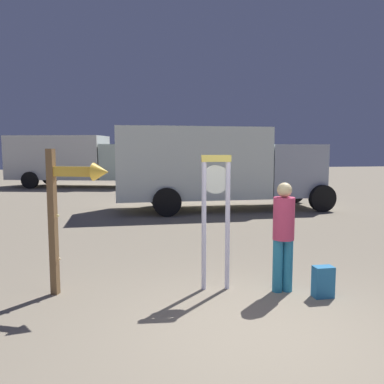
# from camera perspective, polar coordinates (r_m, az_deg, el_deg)

# --- Properties ---
(ground_plane) EXTENTS (80.00, 80.00, 0.00)m
(ground_plane) POSITION_cam_1_polar(r_m,az_deg,el_deg) (4.84, 10.21, -19.50)
(ground_plane) COLOR gray
(standing_clock) EXTENTS (0.44, 0.13, 2.01)m
(standing_clock) POSITION_cam_1_polar(r_m,az_deg,el_deg) (5.87, 3.43, -2.17)
(standing_clock) COLOR silver
(standing_clock) RESTS_ON ground_plane
(arrow_sign) EXTENTS (0.92, 0.52, 2.10)m
(arrow_sign) POSITION_cam_1_polar(r_m,az_deg,el_deg) (5.80, -16.83, -0.97)
(arrow_sign) COLOR brown
(arrow_sign) RESTS_ON ground_plane
(person_near_clock) EXTENTS (0.31, 0.31, 1.61)m
(person_near_clock) POSITION_cam_1_polar(r_m,az_deg,el_deg) (5.96, 12.98, -5.51)
(person_near_clock) COLOR teal
(person_near_clock) RESTS_ON ground_plane
(backpack) EXTENTS (0.28, 0.22, 0.45)m
(backpack) POSITION_cam_1_polar(r_m,az_deg,el_deg) (6.06, 18.24, -12.14)
(backpack) COLOR teal
(backpack) RESTS_ON ground_plane
(box_truck_near) EXTENTS (7.29, 2.55, 2.82)m
(box_truck_near) POSITION_cam_1_polar(r_m,az_deg,el_deg) (13.79, 3.13, 3.87)
(box_truck_near) COLOR white
(box_truck_near) RESTS_ON ground_plane
(box_truck_far) EXTENTS (7.68, 4.37, 2.84)m
(box_truck_far) POSITION_cam_1_polar(r_m,az_deg,el_deg) (23.27, -16.86, 4.58)
(box_truck_far) COLOR silver
(box_truck_far) RESTS_ON ground_plane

